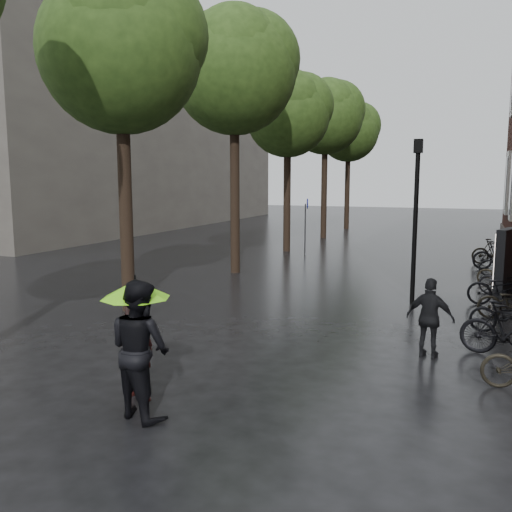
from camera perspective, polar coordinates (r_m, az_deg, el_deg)
The scene contains 11 objects.
ground at distance 6.33m, azimuth -19.73°, elevation -23.00°, with size 120.00×120.00×0.00m, color black.
bg_building at distance 41.22m, azimuth -17.23°, elevation 13.00°, with size 16.00×30.00×14.00m, color #47423D.
street_trees at distance 21.56m, azimuth 0.78°, elevation 16.40°, with size 4.33×34.03×8.91m.
person_burgundy at distance 8.21m, azimuth -12.40°, elevation -8.78°, with size 0.63×0.41×1.73m, color black.
person_black at distance 7.59m, azimuth -12.11°, elevation -9.51°, with size 0.92×0.72×1.90m, color black.
lime_umbrella at distance 7.66m, azimuth -12.58°, elevation -3.46°, with size 0.97×0.97×1.44m.
pedestrian_walking at distance 10.34m, azimuth 17.86°, elevation -6.24°, with size 0.86×0.36×1.46m, color black.
parked_bicycles at distance 15.84m, azimuth 24.88°, elevation -2.72°, with size 2.12×14.00×1.04m.
ad_lightbox at distance 16.74m, azimuth 24.75°, elevation -0.51°, with size 0.28×1.23×1.86m.
lamp_post at distance 14.44m, azimuth 16.48°, elevation 5.14°, with size 0.22×0.22×4.22m.
cycle_sign at distance 23.10m, azimuth 5.30°, elevation 4.02°, with size 0.13×0.44×2.41m.
Camera 1 is at (3.73, -3.98, 3.22)m, focal length 38.00 mm.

